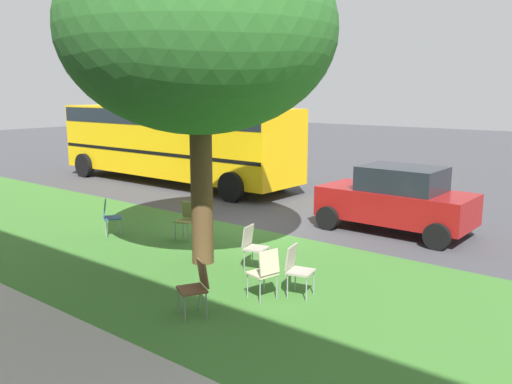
{
  "coord_description": "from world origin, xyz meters",
  "views": [
    {
      "loc": [
        -8.43,
        10.5,
        3.45
      ],
      "look_at": [
        -0.4,
        0.53,
        1.04
      ],
      "focal_mm": 37.56,
      "sensor_mm": 36.0,
      "label": 1
    }
  ],
  "objects_px": {
    "street_tree": "(199,32)",
    "chair_2": "(265,270)",
    "chair_3": "(187,217)",
    "chair_4": "(110,215)",
    "parked_car": "(397,199)",
    "chair_1": "(297,267)",
    "school_bus": "(174,137)",
    "chair_0": "(253,244)",
    "chair_5": "(196,284)"
  },
  "relations": [
    {
      "from": "street_tree",
      "to": "chair_2",
      "type": "height_order",
      "value": "street_tree"
    },
    {
      "from": "chair_3",
      "to": "chair_4",
      "type": "bearing_deg",
      "value": 31.17
    },
    {
      "from": "chair_4",
      "to": "parked_car",
      "type": "xyz_separation_m",
      "value": [
        -5.24,
        -4.67,
        0.32
      ]
    },
    {
      "from": "street_tree",
      "to": "chair_3",
      "type": "relative_size",
      "value": 7.4
    },
    {
      "from": "chair_1",
      "to": "school_bus",
      "type": "relative_size",
      "value": 0.08
    },
    {
      "from": "chair_0",
      "to": "chair_5",
      "type": "distance_m",
      "value": 2.36
    },
    {
      "from": "chair_2",
      "to": "school_bus",
      "type": "height_order",
      "value": "school_bus"
    },
    {
      "from": "parked_car",
      "to": "chair_0",
      "type": "bearing_deg",
      "value": 77.93
    },
    {
      "from": "chair_2",
      "to": "parked_car",
      "type": "xyz_separation_m",
      "value": [
        0.17,
        -5.52,
        0.32
      ]
    },
    {
      "from": "chair_4",
      "to": "school_bus",
      "type": "xyz_separation_m",
      "value": [
        4.38,
        -6.14,
        1.24
      ]
    },
    {
      "from": "chair_1",
      "to": "chair_3",
      "type": "height_order",
      "value": "same"
    },
    {
      "from": "chair_3",
      "to": "school_bus",
      "type": "xyz_separation_m",
      "value": [
        6.02,
        -5.14,
        1.24
      ]
    },
    {
      "from": "chair_2",
      "to": "chair_3",
      "type": "height_order",
      "value": "same"
    },
    {
      "from": "chair_2",
      "to": "chair_4",
      "type": "height_order",
      "value": "same"
    },
    {
      "from": "chair_1",
      "to": "street_tree",
      "type": "bearing_deg",
      "value": -6.59
    },
    {
      "from": "chair_4",
      "to": "school_bus",
      "type": "distance_m",
      "value": 7.64
    },
    {
      "from": "chair_2",
      "to": "chair_4",
      "type": "relative_size",
      "value": 1.0
    },
    {
      "from": "parked_car",
      "to": "street_tree",
      "type": "bearing_deg",
      "value": 66.8
    },
    {
      "from": "chair_0",
      "to": "chair_5",
      "type": "relative_size",
      "value": 1.0
    },
    {
      "from": "chair_0",
      "to": "chair_5",
      "type": "height_order",
      "value": "same"
    },
    {
      "from": "chair_0",
      "to": "chair_1",
      "type": "relative_size",
      "value": 1.0
    },
    {
      "from": "chair_3",
      "to": "parked_car",
      "type": "xyz_separation_m",
      "value": [
        -3.6,
        -3.67,
        0.32
      ]
    },
    {
      "from": "chair_3",
      "to": "chair_5",
      "type": "xyz_separation_m",
      "value": [
        -3.35,
        3.03,
        0.0
      ]
    },
    {
      "from": "chair_0",
      "to": "chair_1",
      "type": "bearing_deg",
      "value": 158.1
    },
    {
      "from": "chair_3",
      "to": "chair_5",
      "type": "relative_size",
      "value": 1.0
    },
    {
      "from": "chair_3",
      "to": "chair_5",
      "type": "bearing_deg",
      "value": 137.88
    },
    {
      "from": "chair_1",
      "to": "chair_2",
      "type": "height_order",
      "value": "same"
    },
    {
      "from": "street_tree",
      "to": "chair_0",
      "type": "bearing_deg",
      "value": -165.07
    },
    {
      "from": "chair_0",
      "to": "chair_4",
      "type": "height_order",
      "value": "same"
    },
    {
      "from": "chair_4",
      "to": "parked_car",
      "type": "bearing_deg",
      "value": -138.31
    },
    {
      "from": "chair_3",
      "to": "chair_1",
      "type": "bearing_deg",
      "value": 161.55
    },
    {
      "from": "school_bus",
      "to": "chair_2",
      "type": "bearing_deg",
      "value": 144.48
    },
    {
      "from": "chair_0",
      "to": "chair_1",
      "type": "xyz_separation_m",
      "value": [
        -1.44,
        0.58,
        0.0
      ]
    },
    {
      "from": "chair_2",
      "to": "chair_5",
      "type": "bearing_deg",
      "value": 70.58
    },
    {
      "from": "chair_3",
      "to": "school_bus",
      "type": "height_order",
      "value": "school_bus"
    },
    {
      "from": "chair_4",
      "to": "parked_car",
      "type": "distance_m",
      "value": 7.03
    },
    {
      "from": "chair_2",
      "to": "chair_1",
      "type": "bearing_deg",
      "value": -123.54
    },
    {
      "from": "chair_0",
      "to": "chair_3",
      "type": "bearing_deg",
      "value": -16.5
    },
    {
      "from": "chair_0",
      "to": "chair_3",
      "type": "relative_size",
      "value": 1.0
    },
    {
      "from": "chair_3",
      "to": "parked_car",
      "type": "relative_size",
      "value": 0.24
    },
    {
      "from": "street_tree",
      "to": "chair_3",
      "type": "height_order",
      "value": "street_tree"
    },
    {
      "from": "chair_2",
      "to": "school_bus",
      "type": "bearing_deg",
      "value": -35.52
    },
    {
      "from": "chair_2",
      "to": "chair_3",
      "type": "bearing_deg",
      "value": -26.07
    },
    {
      "from": "street_tree",
      "to": "parked_car",
      "type": "bearing_deg",
      "value": -113.2
    },
    {
      "from": "parked_car",
      "to": "chair_5",
      "type": "bearing_deg",
      "value": 87.89
    },
    {
      "from": "chair_5",
      "to": "school_bus",
      "type": "distance_m",
      "value": 12.5
    },
    {
      "from": "chair_0",
      "to": "chair_4",
      "type": "xyz_separation_m",
      "value": [
        4.29,
        0.21,
        0.0
      ]
    },
    {
      "from": "chair_2",
      "to": "street_tree",
      "type": "bearing_deg",
      "value": -19.29
    },
    {
      "from": "chair_1",
      "to": "school_bus",
      "type": "distance_m",
      "value": 12.09
    },
    {
      "from": "chair_4",
      "to": "school_bus",
      "type": "height_order",
      "value": "school_bus"
    }
  ]
}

